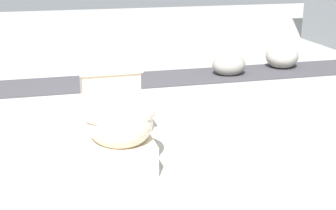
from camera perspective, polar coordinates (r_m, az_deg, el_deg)
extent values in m
plane|color=#A8A59E|center=(3.00, -3.37, -4.13)|extent=(14.00, 14.00, 0.00)
cube|color=#423F44|center=(4.38, -0.41, 3.27)|extent=(0.56, 8.00, 0.01)
cube|color=beige|center=(2.71, -6.17, -4.80)|extent=(0.61, 0.35, 0.17)
ellipsoid|color=beige|center=(2.56, -5.94, -2.03)|extent=(0.45, 0.37, 0.28)
cylinder|color=beige|center=(2.54, -5.98, -0.85)|extent=(0.40, 0.40, 0.03)
cube|color=beige|center=(2.83, -7.03, 1.21)|extent=(0.19, 0.34, 0.30)
cube|color=beige|center=(2.78, -7.16, 4.51)|extent=(0.21, 0.37, 0.04)
cylinder|color=silver|center=(2.79, -5.55, 5.11)|extent=(0.02, 0.02, 0.01)
ellipsoid|color=gray|center=(4.52, 7.43, 4.87)|extent=(0.28, 0.33, 0.21)
ellipsoid|color=#ADA899|center=(4.91, 13.72, 5.82)|extent=(0.48, 0.46, 0.25)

